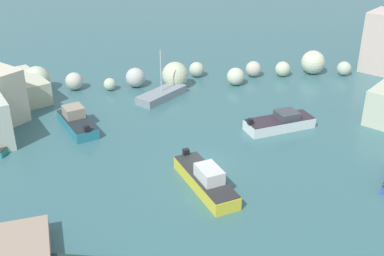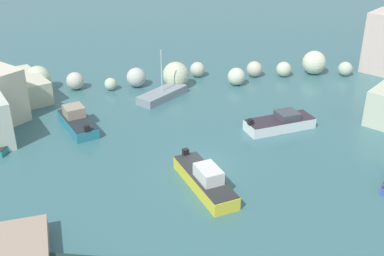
# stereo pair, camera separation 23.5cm
# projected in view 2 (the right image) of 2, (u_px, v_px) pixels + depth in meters

# --- Properties ---
(cove_water) EXTENTS (160.00, 160.00, 0.00)m
(cove_water) POSITION_uv_depth(u_px,v_px,m) (201.00, 165.00, 35.97)
(cove_water) COLOR #39696F
(cove_water) RESTS_ON ground
(rock_breakwater) EXTENTS (38.24, 5.10, 2.73)m
(rock_breakwater) POSITION_uv_depth(u_px,v_px,m) (160.00, 74.00, 50.56)
(rock_breakwater) COLOR beige
(rock_breakwater) RESTS_ON ground
(moored_boat_0) EXTENTS (3.82, 5.85, 1.83)m
(moored_boat_0) POSITION_uv_depth(u_px,v_px,m) (77.00, 121.00, 41.37)
(moored_boat_0) COLOR teal
(moored_boat_0) RESTS_ON cove_water
(moored_boat_1) EXTENTS (3.61, 7.01, 1.88)m
(moored_boat_1) POSITION_uv_depth(u_px,v_px,m) (205.00, 180.00, 32.90)
(moored_boat_1) COLOR yellow
(moored_boat_1) RESTS_ON cove_water
(moored_boat_3) EXTENTS (5.38, 5.23, 4.99)m
(moored_boat_3) POSITION_uv_depth(u_px,v_px,m) (162.00, 95.00, 47.49)
(moored_boat_3) COLOR gray
(moored_boat_3) RESTS_ON cove_water
(moored_boat_5) EXTENTS (6.31, 3.31, 1.49)m
(moored_boat_5) POSITION_uv_depth(u_px,v_px,m) (280.00, 123.00, 41.32)
(moored_boat_5) COLOR white
(moored_boat_5) RESTS_ON cove_water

